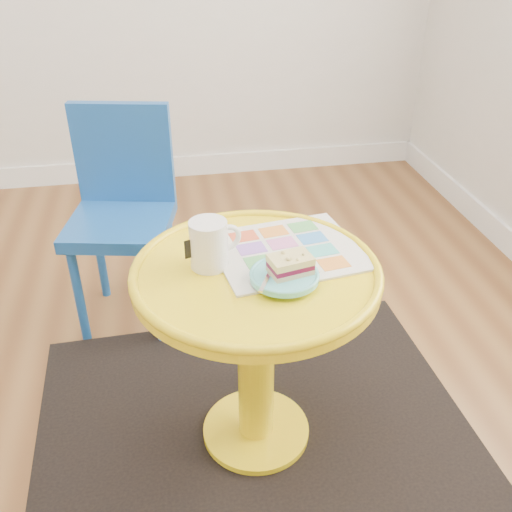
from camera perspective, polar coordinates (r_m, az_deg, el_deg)
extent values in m
plane|color=brown|center=(1.86, -21.98, -18.85)|extent=(4.00, 4.00, 0.00)
cube|color=white|center=(3.45, -17.18, 7.93)|extent=(4.00, 0.02, 0.12)
cube|color=black|center=(1.81, 0.00, -17.22)|extent=(1.33, 1.14, 0.01)
cylinder|color=yellow|center=(1.80, 0.00, -17.02)|extent=(0.32, 0.32, 0.03)
cylinder|color=yellow|center=(1.60, 0.00, -10.37)|extent=(0.10, 0.10, 0.53)
cylinder|color=yellow|center=(1.43, 0.00, -1.91)|extent=(0.62, 0.62, 0.03)
cylinder|color=#18509E|center=(2.12, -17.24, -4.03)|extent=(0.03, 0.03, 0.37)
cylinder|color=#18509E|center=(2.04, -9.75, -4.31)|extent=(0.03, 0.03, 0.37)
cylinder|color=#18509E|center=(2.34, -15.29, -0.04)|extent=(0.03, 0.03, 0.37)
cylinder|color=#18509E|center=(2.27, -8.50, -0.17)|extent=(0.03, 0.03, 0.37)
cube|color=#18509E|center=(2.07, -13.42, 3.11)|extent=(0.42, 0.42, 0.05)
cube|color=#18509E|center=(2.13, -13.12, 9.93)|extent=(0.35, 0.11, 0.37)
cube|color=silver|center=(1.49, 3.10, 0.55)|extent=(0.41, 0.37, 0.01)
cylinder|color=white|center=(1.41, -4.75, 1.17)|extent=(0.09, 0.09, 0.12)
torus|color=white|center=(1.42, -2.84, 1.85)|extent=(0.07, 0.03, 0.07)
cylinder|color=#D1B78C|center=(1.38, -4.84, 3.15)|extent=(0.09, 0.09, 0.01)
cylinder|color=#61CACD|center=(1.37, 2.84, -2.35)|extent=(0.06, 0.06, 0.01)
cylinder|color=#61CACD|center=(1.36, 2.85, -2.03)|extent=(0.17, 0.17, 0.01)
cube|color=#D3BC8C|center=(1.36, 3.44, -1.39)|extent=(0.11, 0.09, 0.01)
cube|color=maroon|center=(1.36, 3.45, -0.93)|extent=(0.11, 0.09, 0.01)
cube|color=#EADB8C|center=(1.35, 3.47, -0.37)|extent=(0.11, 0.09, 0.02)
cube|color=silver|center=(1.34, 1.12, -2.27)|extent=(0.06, 0.11, 0.00)
cube|color=silver|center=(1.40, 1.87, -0.75)|extent=(0.03, 0.04, 0.00)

